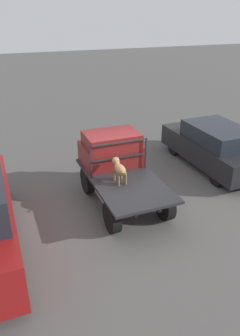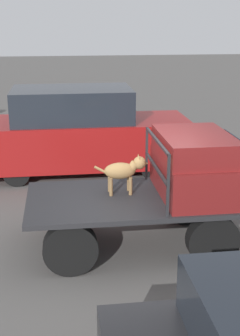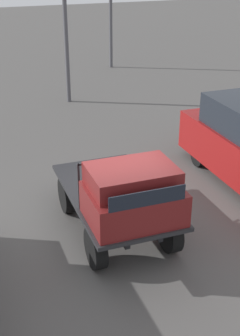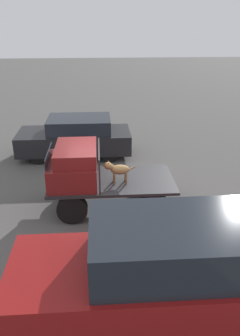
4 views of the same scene
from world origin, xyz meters
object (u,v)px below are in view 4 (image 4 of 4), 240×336
(parked_sedan, at_px, (76,137))
(parked_pickup_far, at_px, (161,276))
(flatbed_truck, at_px, (112,188))
(dog, at_px, (117,169))

(parked_sedan, height_order, parked_pickup_far, parked_pickup_far)
(flatbed_truck, distance_m, parked_sedan, 4.23)
(parked_sedan, bearing_deg, flatbed_truck, 110.31)
(flatbed_truck, relative_size, dog, 3.91)
(dog, relative_size, parked_pickup_far, 0.18)
(parked_sedan, distance_m, parked_pickup_far, 8.31)
(dog, bearing_deg, parked_pickup_far, 110.88)
(parked_pickup_far, bearing_deg, dog, -90.82)
(flatbed_truck, xyz_separation_m, parked_pickup_far, (-0.69, 4.04, 0.40))
(parked_sedan, bearing_deg, parked_pickup_far, 106.59)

